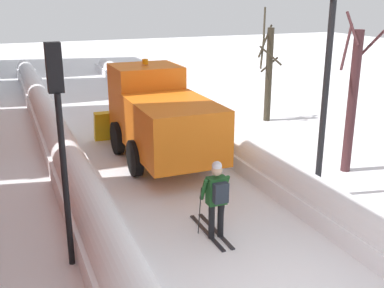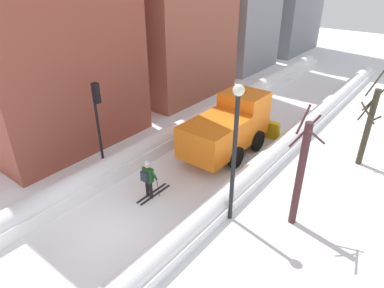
# 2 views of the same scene
# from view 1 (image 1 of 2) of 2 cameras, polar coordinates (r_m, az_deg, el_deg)

# --- Properties ---
(ground_plane) EXTENTS (80.00, 80.00, 0.00)m
(ground_plane) POSITION_cam_1_polar(r_m,az_deg,el_deg) (17.46, -7.19, 0.24)
(ground_plane) COLOR white
(snowbank_left) EXTENTS (1.10, 36.00, 1.06)m
(snowbank_left) POSITION_cam_1_polar(r_m,az_deg,el_deg) (16.87, -16.01, 0.72)
(snowbank_left) COLOR white
(snowbank_left) RESTS_ON ground
(snowbank_right) EXTENTS (1.10, 36.00, 0.90)m
(snowbank_right) POSITION_cam_1_polar(r_m,az_deg,el_deg) (18.19, 0.89, 2.28)
(snowbank_right) COLOR white
(snowbank_right) RESTS_ON ground
(plow_truck) EXTENTS (3.20, 5.98, 3.12)m
(plow_truck) POSITION_cam_1_polar(r_m,az_deg,el_deg) (15.15, -4.00, 3.45)
(plow_truck) COLOR orange
(plow_truck) RESTS_ON ground
(skier) EXTENTS (0.62, 1.80, 1.81)m
(skier) POSITION_cam_1_polar(r_m,az_deg,el_deg) (10.32, 2.99, -6.32)
(skier) COLOR black
(skier) RESTS_ON ground
(traffic_light_pole) EXTENTS (0.28, 0.42, 4.38)m
(traffic_light_pole) POSITION_cam_1_polar(r_m,az_deg,el_deg) (9.04, -15.83, 3.45)
(traffic_light_pole) COLOR black
(traffic_light_pole) RESTS_ON ground
(street_lamp) EXTENTS (0.40, 0.40, 5.48)m
(street_lamp) POSITION_cam_1_polar(r_m,az_deg,el_deg) (12.23, 16.07, 8.79)
(street_lamp) COLOR black
(street_lamp) RESTS_ON ground
(bare_tree_near) EXTENTS (1.11, 1.25, 4.73)m
(bare_tree_near) POSITION_cam_1_polar(r_m,az_deg,el_deg) (14.69, 18.81, 5.18)
(bare_tree_near) COLOR #4A292C
(bare_tree_near) RESTS_ON ground
(bare_tree_mid) EXTENTS (1.01, 1.12, 4.70)m
(bare_tree_mid) POSITION_cam_1_polar(r_m,az_deg,el_deg) (20.13, 9.22, 8.61)
(bare_tree_mid) COLOR #3B3427
(bare_tree_mid) RESTS_ON ground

